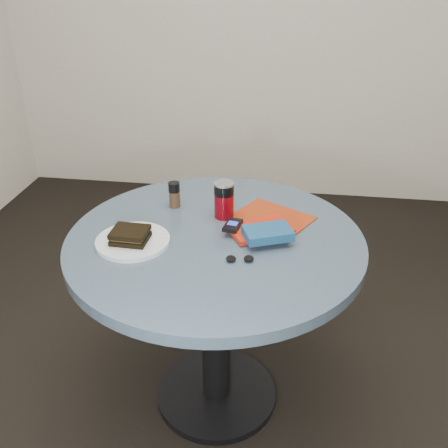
# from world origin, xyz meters

# --- Properties ---
(ground) EXTENTS (4.00, 4.00, 0.00)m
(ground) POSITION_xyz_m (0.00, 0.00, 0.00)
(ground) COLOR black
(ground) RESTS_ON ground
(table) EXTENTS (1.00, 1.00, 0.75)m
(table) POSITION_xyz_m (0.00, 0.00, 0.59)
(table) COLOR black
(table) RESTS_ON ground
(plate) EXTENTS (0.32, 0.32, 0.02)m
(plate) POSITION_xyz_m (-0.26, -0.08, 0.76)
(plate) COLOR silver
(plate) RESTS_ON table
(sandwich) EXTENTS (0.12, 0.10, 0.04)m
(sandwich) POSITION_xyz_m (-0.26, -0.09, 0.79)
(sandwich) COLOR black
(sandwich) RESTS_ON plate
(soda_can) EXTENTS (0.08, 0.08, 0.13)m
(soda_can) POSITION_xyz_m (0.01, 0.15, 0.82)
(soda_can) COLOR maroon
(soda_can) RESTS_ON table
(pepper_grinder) EXTENTS (0.05, 0.05, 0.10)m
(pepper_grinder) POSITION_xyz_m (-0.18, 0.20, 0.80)
(pepper_grinder) COLOR #3E291A
(pepper_grinder) RESTS_ON table
(magazine) EXTENTS (0.32, 0.30, 0.00)m
(magazine) POSITION_xyz_m (0.18, 0.16, 0.75)
(magazine) COLOR #932B0D
(magazine) RESTS_ON table
(red_book) EXTENTS (0.24, 0.22, 0.02)m
(red_book) POSITION_xyz_m (0.15, 0.05, 0.76)
(red_book) COLOR #AE220D
(red_book) RESTS_ON magazine
(novel) EXTENTS (0.18, 0.15, 0.03)m
(novel) POSITION_xyz_m (0.18, -0.02, 0.79)
(novel) COLOR navy
(novel) RESTS_ON red_book
(mp3_player) EXTENTS (0.06, 0.09, 0.02)m
(mp3_player) POSITION_xyz_m (0.05, 0.03, 0.78)
(mp3_player) COLOR black
(mp3_player) RESTS_ON red_book
(headphones) EXTENTS (0.09, 0.04, 0.02)m
(headphones) POSITION_xyz_m (0.10, -0.14, 0.76)
(headphones) COLOR black
(headphones) RESTS_ON table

